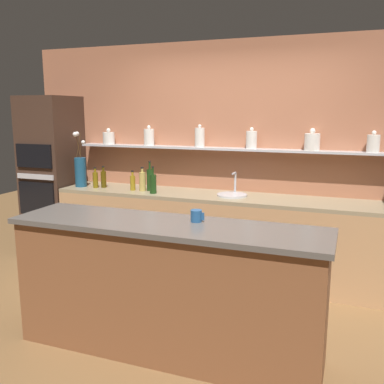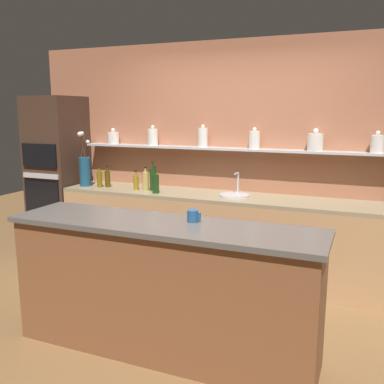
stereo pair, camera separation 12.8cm
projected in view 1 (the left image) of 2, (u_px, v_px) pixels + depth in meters
ground_plane at (186, 326)px, 3.68m from camera, size 12.00×12.00×0.00m
back_wall_unit at (236, 157)px, 4.91m from camera, size 5.20×0.28×2.60m
back_counter_unit at (218, 235)px, 4.77m from camera, size 3.76×0.62×0.92m
island_counter at (167, 288)px, 3.23m from camera, size 2.38×0.61×1.02m
oven_tower at (53, 177)px, 5.43m from camera, size 0.60×0.64×2.00m
flower_vase at (80, 170)px, 5.17m from camera, size 0.15×0.16×0.66m
sink_fixture at (232, 194)px, 4.64m from camera, size 0.33×0.33×0.25m
bottle_spirit_0 at (142, 181)px, 4.90m from camera, size 0.08×0.08×0.28m
bottle_wine_1 at (153, 183)px, 4.76m from camera, size 0.08×0.08×0.30m
bottle_oil_2 at (95, 180)px, 5.11m from camera, size 0.06×0.06×0.25m
bottle_oil_3 at (104, 179)px, 5.12m from camera, size 0.06×0.06×0.26m
bottle_wine_4 at (150, 179)px, 4.91m from camera, size 0.07×0.07×0.34m
bottle_oil_5 at (133, 182)px, 4.95m from camera, size 0.06×0.06×0.23m
coffee_mug at (196, 216)px, 3.16m from camera, size 0.10×0.08×0.09m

